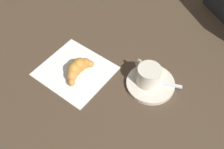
# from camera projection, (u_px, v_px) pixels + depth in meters

# --- Properties ---
(ground_plane) EXTENTS (1.80, 1.80, 0.00)m
(ground_plane) POSITION_uv_depth(u_px,v_px,m) (118.00, 81.00, 0.70)
(ground_plane) COLOR #473727
(saucer) EXTENTS (0.13, 0.13, 0.01)m
(saucer) POSITION_uv_depth(u_px,v_px,m) (150.00, 84.00, 0.69)
(saucer) COLOR beige
(saucer) RESTS_ON ground
(espresso_cup) EXTENTS (0.08, 0.06, 0.05)m
(espresso_cup) POSITION_uv_depth(u_px,v_px,m) (148.00, 75.00, 0.67)
(espresso_cup) COLOR beige
(espresso_cup) RESTS_ON saucer
(teaspoon) EXTENTS (0.12, 0.05, 0.01)m
(teaspoon) POSITION_uv_depth(u_px,v_px,m) (149.00, 81.00, 0.68)
(teaspoon) COLOR silver
(teaspoon) RESTS_ON saucer
(sugar_packet) EXTENTS (0.06, 0.05, 0.01)m
(sugar_packet) POSITION_uv_depth(u_px,v_px,m) (153.00, 73.00, 0.70)
(sugar_packet) COLOR beige
(sugar_packet) RESTS_ON saucer
(napkin) EXTENTS (0.20, 0.18, 0.00)m
(napkin) POSITION_uv_depth(u_px,v_px,m) (75.00, 71.00, 0.72)
(napkin) COLOR white
(napkin) RESTS_ON ground
(croissant) EXTENTS (0.05, 0.11, 0.04)m
(croissant) POSITION_uv_depth(u_px,v_px,m) (78.00, 68.00, 0.70)
(croissant) COLOR #CA7D3D
(croissant) RESTS_ON napkin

